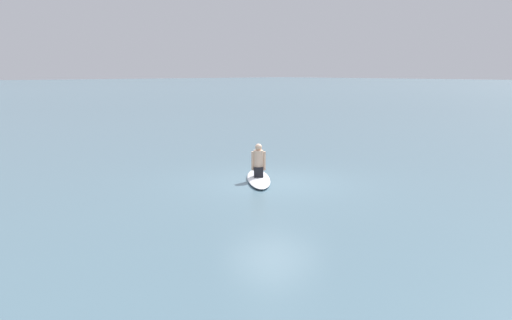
{
  "coord_description": "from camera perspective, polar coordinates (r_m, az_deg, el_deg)",
  "views": [
    {
      "loc": [
        10.82,
        -10.42,
        3.25
      ],
      "look_at": [
        -0.58,
        -0.17,
        0.64
      ],
      "focal_mm": 36.54,
      "sensor_mm": 36.0,
      "label": 1
    }
  ],
  "objects": [
    {
      "name": "surfboard",
      "position": [
        15.7,
        0.28,
        -2.04
      ],
      "size": [
        2.69,
        2.34,
        0.12
      ],
      "primitive_type": "ellipsoid",
      "rotation": [
        0.0,
        0.0,
        2.47
      ],
      "color": "white",
      "rests_on": "ground"
    },
    {
      "name": "person_paddler",
      "position": [
        15.61,
        0.28,
        -0.2
      ],
      "size": [
        0.43,
        0.42,
        1.0
      ],
      "rotation": [
        0.0,
        0.0,
        2.47
      ],
      "color": "black",
      "rests_on": "surfboard"
    },
    {
      "name": "ground_plane",
      "position": [
        15.36,
        1.92,
        -2.54
      ],
      "size": [
        400.0,
        400.0,
        0.0
      ],
      "primitive_type": "plane",
      "color": "slate"
    }
  ]
}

